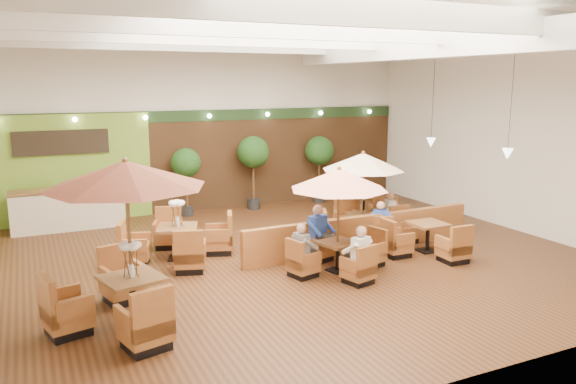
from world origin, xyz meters
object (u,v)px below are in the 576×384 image
table_1 (339,200)px  diner_2 (303,244)px  diner_3 (380,219)px  diner_1 (319,228)px  table_4 (419,239)px  table_3 (178,241)px  topiary_0 (186,166)px  diner_0 (359,249)px  topiary_2 (319,153)px  topiary_1 (253,155)px  table_2 (363,179)px  table_0 (123,208)px  diner_4 (389,209)px  table_5 (363,209)px  service_counter (68,209)px  booth_divider (362,233)px

table_1 → diner_2: 1.23m
diner_3 → diner_1: bearing=-141.1°
table_4 → diner_3: 1.07m
table_3 → diner_1: (2.96, -1.51, 0.34)m
table_4 → topiary_0: bearing=124.4°
diner_0 → topiary_2: bearing=51.2°
diner_2 → topiary_2: bearing=139.2°
topiary_1 → diner_1: (-0.63, -5.70, -1.00)m
table_2 → diner_2: (-2.73, -1.98, -0.89)m
table_0 → diner_2: bearing=-1.6°
topiary_1 → topiary_2: bearing=0.0°
diner_4 → diner_2: bearing=135.6°
table_1 → diner_3: size_ratio=3.24×
table_1 → diner_1: bearing=75.8°
table_2 → table_5: table_2 is taller
table_4 → diner_1: bearing=169.1°
diner_3 → service_counter: bearing=173.7°
topiary_2 → diner_1: 6.54m
booth_divider → diner_4: 1.73m
diner_0 → diner_4: size_ratio=1.05×
table_2 → diner_0: bearing=-99.4°
diner_3 → diner_4: bearing=75.6°
service_counter → diner_1: size_ratio=3.49×
service_counter → diner_1: diner_1 is taller
table_4 → diner_2: size_ratio=3.42×
table_1 → diner_0: 1.21m
service_counter → diner_4: bearing=-29.2°
table_1 → diner_1: size_ratio=2.77×
topiary_0 → topiary_1: size_ratio=0.88×
service_counter → topiary_1: size_ratio=1.25×
table_5 → diner_2: 5.16m
table_0 → diner_1: table_0 is taller
topiary_1 → diner_4: (2.11, -4.57, -1.05)m
diner_1 → diner_3: size_ratio=1.17×
table_3 → topiary_1: size_ratio=1.18×
table_2 → diner_0: 3.51m
diner_2 → table_2: bearing=116.0°
topiary_0 → diner_1: (1.60, -5.70, -0.80)m
table_2 → diner_2: table_2 is taller
table_4 → topiary_0: (-4.07, 6.23, 1.23)m
topiary_1 → table_4: bearing=-73.6°
diner_1 → table_3: bearing=-47.4°
table_5 → diner_1: bearing=-114.9°
booth_divider → topiary_1: (-0.68, 5.51, 1.34)m
table_2 → diner_3: size_ratio=3.34×
table_1 → table_4: table_1 is taller
table_1 → table_4: (2.47, 0.32, -1.27)m
diner_1 → diner_2: (-0.85, -0.85, -0.05)m
table_0 → diner_1: size_ratio=3.46×
table_4 → diner_4: bearing=82.0°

